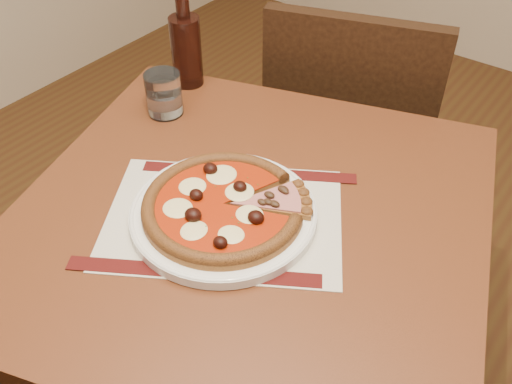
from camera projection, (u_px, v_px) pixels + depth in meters
table at (250, 251)px, 1.06m from camera, size 1.00×1.00×0.75m
chair_far at (349, 135)px, 1.56m from camera, size 0.54×0.54×0.90m
placemat at (224, 218)px, 0.97m from camera, size 0.49×0.45×0.00m
plate at (224, 214)px, 0.97m from camera, size 0.32×0.32×0.02m
pizza at (223, 205)px, 0.95m from camera, size 0.27×0.27×0.04m
ham_slice at (281, 201)px, 0.97m from camera, size 0.13×0.13×0.02m
water_glass at (164, 94)px, 1.19m from camera, size 0.09×0.09×0.09m
bottle at (186, 47)px, 1.25m from camera, size 0.07×0.07×0.23m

